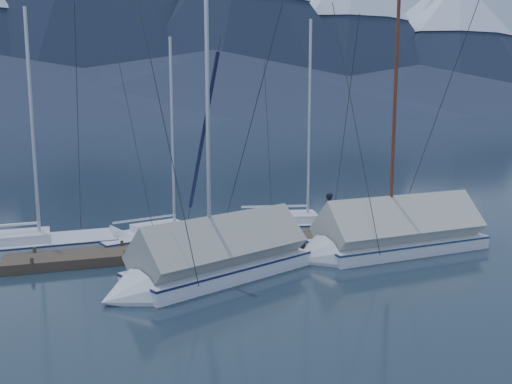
# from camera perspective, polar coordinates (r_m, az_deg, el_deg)

# --- Properties ---
(ground) EXTENTS (1000.00, 1000.00, 0.00)m
(ground) POSITION_cam_1_polar(r_m,az_deg,el_deg) (19.27, 1.90, -7.37)
(ground) COLOR black
(ground) RESTS_ON ground
(mountain_range) EXTENTS (877.00, 584.00, 150.50)m
(mountain_range) POSITION_cam_1_polar(r_m,az_deg,el_deg) (391.53, -17.49, 16.54)
(mountain_range) COLOR #475675
(mountain_range) RESTS_ON ground
(dock) EXTENTS (18.00, 1.50, 0.54)m
(dock) POSITION_cam_1_polar(r_m,az_deg,el_deg) (21.06, -0.00, -5.63)
(dock) COLOR #382D23
(dock) RESTS_ON ground
(mooring_posts) EXTENTS (15.12, 1.52, 0.35)m
(mooring_posts) POSITION_cam_1_polar(r_m,az_deg,el_deg) (20.85, -1.31, -5.09)
(mooring_posts) COLOR #382D23
(mooring_posts) RESTS_ON ground
(sailboat_open_left) EXTENTS (7.52, 3.19, 9.80)m
(sailboat_open_left) POSITION_cam_1_polar(r_m,az_deg,el_deg) (22.12, -20.41, -5.32)
(sailboat_open_left) COLOR silver
(sailboat_open_left) RESTS_ON ground
(sailboat_open_mid) EXTENTS (7.00, 3.85, 8.92)m
(sailboat_open_mid) POSITION_cam_1_polar(r_m,az_deg,el_deg) (22.92, -7.50, -4.36)
(sailboat_open_mid) COLOR silver
(sailboat_open_mid) RESTS_ON ground
(sailboat_open_right) EXTENTS (7.76, 3.74, 9.90)m
(sailboat_open_right) POSITION_cam_1_polar(r_m,az_deg,el_deg) (24.12, 6.67, -3.62)
(sailboat_open_right) COLOR silver
(sailboat_open_right) RESTS_ON ground
(sailboat_covered_near) EXTENTS (8.06, 3.43, 10.23)m
(sailboat_covered_near) POSITION_cam_1_polar(r_m,az_deg,el_deg) (20.98, 13.51, -4.81)
(sailboat_covered_near) COLOR silver
(sailboat_covered_near) RESTS_ON ground
(sailboat_covered_far) EXTENTS (7.51, 4.86, 10.17)m
(sailboat_covered_far) POSITION_cam_1_polar(r_m,az_deg,el_deg) (17.32, -5.27, -7.60)
(sailboat_covered_far) COLOR white
(sailboat_covered_far) RESTS_ON ground
(person) EXTENTS (0.58, 0.69, 1.62)m
(person) POSITION_cam_1_polar(r_m,az_deg,el_deg) (22.34, 7.75, -2.11)
(person) COLOR black
(person) RESTS_ON dock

